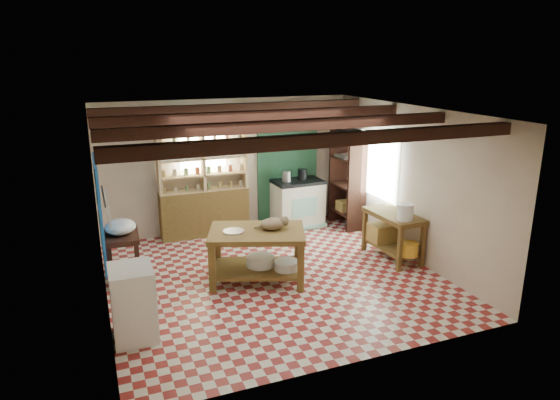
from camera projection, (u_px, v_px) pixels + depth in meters
name	position (u px, v px, depth m)	size (l,w,h in m)	color
floor	(273.00, 277.00, 7.93)	(5.00, 5.00, 0.02)	maroon
ceiling	(273.00, 112.00, 7.20)	(5.00, 5.00, 0.02)	#434448
wall_back	(228.00, 166.00, 9.80)	(5.00, 0.04, 2.60)	beige
wall_front	(355.00, 258.00, 5.33)	(5.00, 0.04, 2.60)	beige
wall_left	(99.00, 217.00, 6.68)	(0.04, 5.00, 2.60)	beige
wall_right	(411.00, 183.00, 8.44)	(0.04, 5.00, 2.60)	beige
ceiling_beams	(273.00, 120.00, 7.23)	(5.00, 3.80, 0.15)	#371C13
blue_wall_patch	(100.00, 212.00, 7.55)	(0.04, 1.40, 1.60)	#1759B0
green_wall_patch	(287.00, 164.00, 10.22)	(1.30, 0.04, 2.30)	#1C462C
window_back	(202.00, 147.00, 9.49)	(0.90, 0.02, 0.80)	silver
window_right	(378.00, 166.00, 9.30)	(0.02, 1.30, 1.20)	silver
utensil_rail	(104.00, 206.00, 5.50)	(0.06, 0.90, 0.28)	black
pot_rack	(296.00, 120.00, 9.59)	(0.86, 0.12, 0.36)	black
shelving_unit	(203.00, 180.00, 9.49)	(1.70, 0.34, 2.20)	tan
tall_rack	(347.00, 178.00, 10.06)	(0.40, 0.86, 2.00)	#371C13
work_table	(257.00, 255.00, 7.71)	(1.44, 0.96, 0.82)	brown
stove	(298.00, 203.00, 10.18)	(0.98, 0.66, 0.96)	white
prep_table	(123.00, 257.00, 7.74)	(0.51, 0.74, 0.75)	#371C13
white_cabinet	(133.00, 303.00, 6.11)	(0.52, 0.62, 0.93)	white
right_counter	(393.00, 236.00, 8.55)	(0.56, 1.13, 0.81)	brown
cat	(273.00, 224.00, 7.62)	(0.39, 0.30, 0.18)	#836D4C
steel_tray	(234.00, 231.00, 7.53)	(0.32, 0.32, 0.02)	#B5B7BE
basin_large	(260.00, 261.00, 7.79)	(0.44, 0.44, 0.15)	white
basin_small	(286.00, 265.00, 7.65)	(0.38, 0.38, 0.13)	white
kettle_left	(287.00, 176.00, 9.93)	(0.18, 0.18, 0.21)	#B5B7BE
kettle_right	(302.00, 174.00, 10.06)	(0.17, 0.17, 0.22)	black
enamel_bowl	(120.00, 227.00, 7.60)	(0.46, 0.46, 0.23)	white
white_bucket	(405.00, 212.00, 8.07)	(0.27, 0.27, 0.27)	white
wicker_basket	(382.00, 232.00, 8.82)	(0.45, 0.36, 0.31)	#A48542
yellow_tub	(409.00, 249.00, 8.18)	(0.31, 0.31, 0.22)	gold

